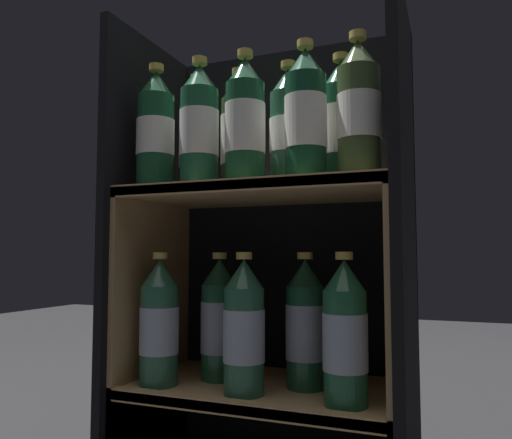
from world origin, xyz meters
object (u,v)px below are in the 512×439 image
at_px(bottle_upper_front_1, 199,128).
at_px(bottle_upper_back_3, 341,126).
at_px(bottle_lower_back_1, 306,326).
at_px(bottle_lower_front_0, 159,324).
at_px(bottle_upper_back_0, 197,140).
at_px(bottle_upper_front_4, 359,111).
at_px(bottle_upper_front_3, 306,117).
at_px(bottle_upper_back_2, 288,130).
at_px(bottle_upper_front_2, 245,123).
at_px(bottle_lower_back_0, 219,321).
at_px(bottle_upper_front_0, 155,132).
at_px(bottle_upper_back_1, 239,136).
at_px(bottle_lower_front_2, 345,335).
at_px(bottle_lower_front_1, 244,329).

distance_m(bottle_upper_front_1, bottle_upper_back_3, 0.29).
relative_size(bottle_upper_back_3, bottle_lower_back_1, 1.00).
height_order(bottle_upper_front_1, bottle_lower_front_0, bottle_upper_front_1).
bearing_deg(bottle_upper_back_0, bottle_upper_back_3, 0.00).
bearing_deg(bottle_upper_front_4, bottle_upper_front_3, 180.00).
bearing_deg(bottle_upper_back_2, bottle_upper_front_1, -151.81).
bearing_deg(bottle_upper_front_1, bottle_upper_front_2, -0.00).
height_order(bottle_upper_front_4, bottle_upper_back_3, same).
height_order(bottle_upper_back_3, bottle_lower_back_0, bottle_upper_back_3).
xyz_separation_m(bottle_upper_front_0, bottle_upper_back_1, (0.16, 0.09, -0.00)).
bearing_deg(bottle_lower_front_2, bottle_lower_front_1, 180.00).
xyz_separation_m(bottle_lower_front_0, bottle_lower_front_1, (0.19, -0.00, -0.00)).
xyz_separation_m(bottle_upper_front_1, bottle_lower_back_0, (0.01, 0.09, -0.41)).
distance_m(bottle_upper_front_3, bottle_lower_front_0, 0.51).
xyz_separation_m(bottle_upper_back_3, bottle_lower_back_0, (-0.27, -0.00, -0.41)).
relative_size(bottle_upper_front_3, bottle_upper_front_4, 1.00).
distance_m(bottle_upper_back_2, bottle_lower_front_1, 0.42).
height_order(bottle_upper_front_0, bottle_upper_back_1, same).
relative_size(bottle_upper_front_2, bottle_upper_back_2, 1.00).
height_order(bottle_upper_front_2, bottle_upper_back_2, same).
bearing_deg(bottle_upper_front_2, bottle_upper_back_3, 26.83).
distance_m(bottle_upper_front_4, bottle_lower_front_1, 0.47).
bearing_deg(bottle_upper_front_1, bottle_lower_back_1, 23.94).
bearing_deg(bottle_upper_back_3, bottle_lower_front_2, -77.46).
bearing_deg(bottle_upper_front_3, bottle_upper_front_0, -180.00).
height_order(bottle_upper_front_3, bottle_upper_back_3, same).
bearing_deg(bottle_upper_front_0, bottle_lower_front_1, 0.00).
height_order(bottle_upper_back_0, bottle_lower_front_0, bottle_upper_back_0).
bearing_deg(bottle_upper_front_1, bottle_upper_back_0, 120.76).
xyz_separation_m(bottle_upper_front_1, bottle_lower_back_1, (0.20, 0.09, -0.41)).
bearing_deg(bottle_upper_front_0, bottle_upper_back_2, 18.12).
relative_size(bottle_upper_front_0, bottle_upper_back_3, 1.00).
bearing_deg(bottle_lower_front_1, bottle_upper_back_1, 119.39).
bearing_deg(bottle_upper_front_4, bottle_lower_back_0, 164.63).
height_order(bottle_upper_front_0, bottle_lower_back_0, bottle_upper_front_0).
relative_size(bottle_upper_front_1, bottle_upper_back_3, 1.00).
relative_size(bottle_upper_front_0, bottle_lower_front_2, 1.00).
height_order(bottle_upper_front_4, bottle_lower_front_0, bottle_upper_front_4).
xyz_separation_m(bottle_upper_back_0, bottle_lower_front_2, (0.35, -0.09, -0.41)).
xyz_separation_m(bottle_upper_back_1, bottle_lower_back_1, (0.15, -0.00, -0.41)).
bearing_deg(bottle_lower_front_2, bottle_upper_back_1, 160.22).
xyz_separation_m(bottle_upper_back_0, bottle_upper_back_1, (0.10, 0.00, -0.00)).
xyz_separation_m(bottle_upper_back_0, bottle_lower_front_1, (0.15, -0.09, -0.41)).
distance_m(bottle_upper_front_2, bottle_lower_back_1, 0.43).
bearing_deg(bottle_upper_front_0, bottle_upper_front_2, 0.00).
distance_m(bottle_upper_front_3, bottle_upper_back_3, 0.10).
distance_m(bottle_upper_front_3, bottle_lower_back_0, 0.47).
bearing_deg(bottle_upper_front_4, bottle_upper_back_2, 151.47).
bearing_deg(bottle_upper_back_0, bottle_upper_front_3, -17.53).
xyz_separation_m(bottle_upper_front_0, bottle_lower_front_1, (0.21, 0.00, -0.41)).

